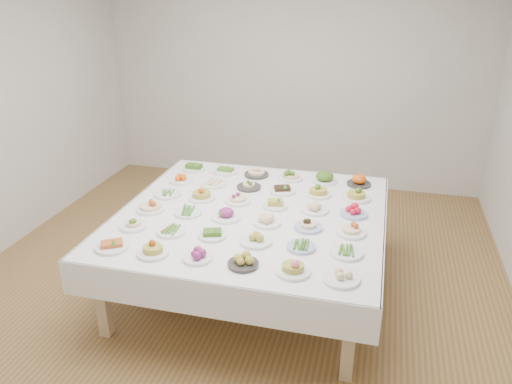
% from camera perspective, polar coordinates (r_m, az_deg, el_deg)
% --- Properties ---
extents(room_envelope, '(5.02, 5.02, 2.81)m').
position_cam_1_polar(room_envelope, '(4.19, -2.28, 12.50)').
color(room_envelope, olive).
rests_on(room_envelope, ground).
extents(display_table, '(2.26, 2.26, 0.75)m').
position_cam_1_polar(display_table, '(4.34, -0.50, -3.12)').
color(display_table, white).
rests_on(display_table, ground).
extents(dish_0, '(0.25, 0.25, 0.11)m').
position_cam_1_polar(dish_0, '(3.89, -16.17, -5.56)').
color(dish_0, white).
rests_on(dish_0, display_table).
extents(dish_1, '(0.23, 0.23, 0.13)m').
position_cam_1_polar(dish_1, '(3.73, -11.72, -6.20)').
color(dish_1, white).
rests_on(dish_1, display_table).
extents(dish_2, '(0.22, 0.22, 0.09)m').
position_cam_1_polar(dish_2, '(3.63, -6.72, -7.13)').
color(dish_2, white).
rests_on(dish_2, display_table).
extents(dish_3, '(0.22, 0.22, 0.09)m').
position_cam_1_polar(dish_3, '(3.53, -1.49, -7.85)').
color(dish_3, '#302D2A').
rests_on(dish_3, display_table).
extents(dish_4, '(0.24, 0.24, 0.14)m').
position_cam_1_polar(dish_4, '(3.44, 4.26, -8.28)').
color(dish_4, white).
rests_on(dish_4, display_table).
extents(dish_5, '(0.25, 0.25, 0.11)m').
position_cam_1_polar(dish_5, '(3.41, 9.72, -9.21)').
color(dish_5, white).
rests_on(dish_5, display_table).
extents(dish_6, '(0.22, 0.22, 0.11)m').
position_cam_1_polar(dish_6, '(4.16, -13.86, -3.40)').
color(dish_6, white).
rests_on(dish_6, display_table).
extents(dish_7, '(0.23, 0.23, 0.05)m').
position_cam_1_polar(dish_7, '(4.02, -9.66, -4.34)').
color(dish_7, white).
rests_on(dish_7, display_table).
extents(dish_8, '(0.22, 0.22, 0.09)m').
position_cam_1_polar(dish_8, '(3.91, -5.00, -4.64)').
color(dish_8, white).
rests_on(dish_8, display_table).
extents(dish_9, '(0.25, 0.25, 0.10)m').
position_cam_1_polar(dish_9, '(3.82, -0.01, -5.21)').
color(dish_9, white).
rests_on(dish_9, display_table).
extents(dish_10, '(0.22, 0.22, 0.05)m').
position_cam_1_polar(dish_10, '(3.76, 5.18, -6.13)').
color(dish_10, '#4C66B2').
rests_on(dish_10, display_table).
extents(dish_11, '(0.25, 0.25, 0.06)m').
position_cam_1_polar(dish_11, '(3.73, 10.29, -6.65)').
color(dish_11, white).
rests_on(dish_11, display_table).
extents(dish_12, '(0.27, 0.27, 0.14)m').
position_cam_1_polar(dish_12, '(4.42, -12.00, -1.25)').
color(dish_12, white).
rests_on(dish_12, display_table).
extents(dish_13, '(0.23, 0.23, 0.06)m').
position_cam_1_polar(dish_13, '(4.31, -7.80, -2.20)').
color(dish_13, white).
rests_on(dish_13, display_table).
extents(dish_14, '(0.25, 0.25, 0.13)m').
position_cam_1_polar(dish_14, '(4.19, -3.44, -2.32)').
color(dish_14, white).
rests_on(dish_14, display_table).
extents(dish_15, '(0.23, 0.23, 0.10)m').
position_cam_1_polar(dish_15, '(4.10, 1.27, -3.15)').
color(dish_15, white).
rests_on(dish_15, display_table).
extents(dish_16, '(0.23, 0.23, 0.12)m').
position_cam_1_polar(dish_16, '(4.04, 6.01, -3.50)').
color(dish_16, '#4C66B2').
rests_on(dish_16, display_table).
extents(dish_17, '(0.25, 0.25, 0.13)m').
position_cam_1_polar(dish_17, '(4.01, 10.83, -3.90)').
color(dish_17, white).
rests_on(dish_17, display_table).
extents(dish_18, '(0.25, 0.25, 0.05)m').
position_cam_1_polar(dish_18, '(4.71, -10.06, -0.13)').
color(dish_18, white).
rests_on(dish_18, display_table).
extents(dish_19, '(0.24, 0.24, 0.15)m').
position_cam_1_polar(dish_19, '(4.57, -6.27, 0.04)').
color(dish_19, white).
rests_on(dish_19, display_table).
extents(dish_20, '(0.23, 0.23, 0.12)m').
position_cam_1_polar(dish_20, '(4.49, -2.08, -0.50)').
color(dish_20, white).
rests_on(dish_20, display_table).
extents(dish_21, '(0.22, 0.22, 0.09)m').
position_cam_1_polar(dish_21, '(4.40, 2.23, -1.28)').
color(dish_21, white).
rests_on(dish_21, display_table).
extents(dish_22, '(0.24, 0.24, 0.10)m').
position_cam_1_polar(dish_22, '(4.35, 6.71, -1.66)').
color(dish_22, white).
rests_on(dish_22, display_table).
extents(dish_23, '(0.23, 0.23, 0.10)m').
position_cam_1_polar(dish_23, '(4.32, 11.13, -2.08)').
color(dish_23, '#4C66B2').
rests_on(dish_23, display_table).
extents(dish_24, '(0.24, 0.24, 0.09)m').
position_cam_1_polar(dish_24, '(5.00, -8.53, 1.57)').
color(dish_24, white).
rests_on(dish_24, display_table).
extents(dish_25, '(0.25, 0.25, 0.05)m').
position_cam_1_polar(dish_25, '(4.89, -4.89, 1.04)').
color(dish_25, white).
rests_on(dish_25, display_table).
extents(dish_26, '(0.23, 0.23, 0.11)m').
position_cam_1_polar(dish_26, '(4.79, -0.82, 0.94)').
color(dish_26, '#302D2A').
rests_on(dish_26, display_table).
extents(dish_27, '(0.25, 0.25, 0.11)m').
position_cam_1_polar(dish_27, '(4.71, 3.02, 0.48)').
color(dish_27, white).
rests_on(dish_27, display_table).
extents(dish_28, '(0.24, 0.23, 0.14)m').
position_cam_1_polar(dish_28, '(4.65, 7.16, 0.31)').
color(dish_28, white).
rests_on(dish_28, display_table).
extents(dish_29, '(0.25, 0.25, 0.14)m').
position_cam_1_polar(dish_29, '(4.64, 11.40, -0.12)').
color(dish_29, white).
rests_on(dish_29, display_table).
extents(dish_30, '(0.23, 0.23, 0.10)m').
position_cam_1_polar(dish_30, '(5.29, -7.12, 2.93)').
color(dish_30, white).
rests_on(dish_30, display_table).
extents(dish_31, '(0.25, 0.25, 0.11)m').
position_cam_1_polar(dish_31, '(5.19, -3.51, 2.70)').
color(dish_31, white).
rests_on(dish_31, display_table).
extents(dish_32, '(0.25, 0.25, 0.13)m').
position_cam_1_polar(dish_32, '(5.09, 0.05, 2.51)').
color(dish_32, '#302D2A').
rests_on(dish_32, display_table).
extents(dish_33, '(0.24, 0.24, 0.14)m').
position_cam_1_polar(dish_33, '(5.01, 3.97, 2.20)').
color(dish_33, white).
rests_on(dish_33, display_table).
extents(dish_34, '(0.24, 0.24, 0.14)m').
position_cam_1_polar(dish_34, '(4.97, 7.86, 1.86)').
color(dish_34, white).
rests_on(dish_34, display_table).
extents(dish_35, '(0.23, 0.23, 0.12)m').
position_cam_1_polar(dish_35, '(4.96, 11.70, 1.36)').
color(dish_35, '#302D2A').
rests_on(dish_35, display_table).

